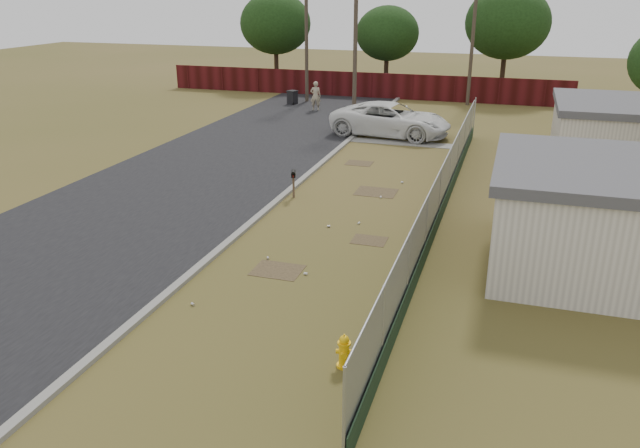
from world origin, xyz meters
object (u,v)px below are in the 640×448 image
(pickup_truck, at_px, (391,120))
(trash_bin, at_px, (292,97))
(pedestrian, at_px, (316,96))
(mailbox, at_px, (293,176))
(fire_hydrant, at_px, (344,352))

(pickup_truck, bearing_deg, trash_bin, 54.67)
(pickup_truck, height_order, pedestrian, pedestrian)
(mailbox, height_order, trash_bin, mailbox)
(fire_hydrant, distance_m, trash_bin, 32.10)
(fire_hydrant, relative_size, pickup_truck, 0.12)
(trash_bin, bearing_deg, fire_hydrant, -68.17)
(pedestrian, height_order, trash_bin, pedestrian)
(mailbox, distance_m, pickup_truck, 11.74)
(fire_hydrant, xyz_separation_m, pickup_truck, (-3.49, 22.16, 0.52))
(fire_hydrant, height_order, pickup_truck, pickup_truck)
(mailbox, distance_m, pedestrian, 18.20)
(pickup_truck, xyz_separation_m, trash_bin, (-8.44, 7.64, -0.41))
(pickup_truck, height_order, trash_bin, pickup_truck)
(fire_hydrant, bearing_deg, trash_bin, 111.83)
(fire_hydrant, xyz_separation_m, pedestrian, (-9.69, 28.07, 0.57))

